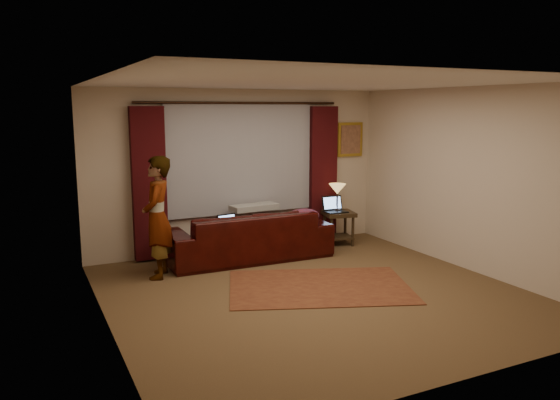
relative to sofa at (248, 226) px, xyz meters
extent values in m
cube|color=brown|center=(0.13, -1.85, -0.51)|extent=(5.00, 5.00, 0.01)
cube|color=silver|center=(0.13, -1.85, 2.09)|extent=(5.00, 5.00, 0.02)
cube|color=beige|center=(0.13, 0.65, 0.79)|extent=(5.00, 0.02, 2.60)
cube|color=beige|center=(0.13, -4.35, 0.79)|extent=(5.00, 0.02, 2.60)
cube|color=beige|center=(-2.37, -1.85, 0.79)|extent=(0.02, 5.00, 2.60)
cube|color=beige|center=(2.63, -1.85, 0.79)|extent=(0.02, 5.00, 2.60)
cube|color=#95949C|center=(0.13, 0.59, 0.99)|extent=(2.50, 0.05, 1.80)
cube|color=#35090B|center=(-1.37, 0.54, 0.67)|extent=(0.50, 0.14, 2.30)
cube|color=#35090B|center=(1.63, 0.54, 0.67)|extent=(0.50, 0.14, 2.30)
cylinder|color=black|center=(0.13, 0.54, 1.87)|extent=(0.04, 0.04, 3.40)
cube|color=#B28E2A|center=(2.23, 0.62, 1.24)|extent=(0.50, 0.04, 0.60)
imported|color=black|center=(0.00, 0.00, 0.00)|extent=(2.54, 1.12, 1.02)
cube|color=#979791|center=(0.23, 0.28, 0.51)|extent=(0.79, 0.38, 0.09)
ellipsoid|color=#60273F|center=(0.87, -0.18, 0.11)|extent=(0.55, 0.44, 0.22)
cube|color=brown|center=(0.31, -1.67, -0.50)|extent=(2.73, 2.28, 0.01)
cube|color=black|center=(1.73, 0.15, -0.23)|extent=(0.59, 0.59, 0.57)
imported|color=#979791|center=(-1.46, -0.32, 0.33)|extent=(0.64, 0.64, 1.67)
camera|label=1|loc=(-3.13, -7.57, 1.80)|focal=35.00mm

